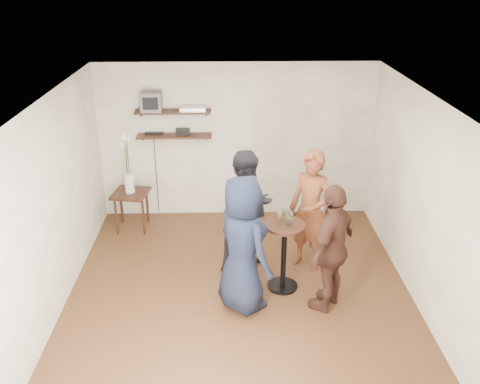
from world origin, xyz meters
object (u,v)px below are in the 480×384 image
radio (183,132)px  person_plaid (310,211)px  side_table (131,198)px  person_dark (248,212)px  crt_monitor (152,101)px  drinks_table (284,247)px  person_navy (243,245)px  dvd_deck (193,109)px  person_brown (332,248)px

radio → person_plaid: 2.54m
side_table → person_dark: (1.84, -1.24, 0.34)m
person_plaid → crt_monitor: bearing=-176.9°
drinks_table → person_navy: bearing=-145.1°
dvd_deck → person_plaid: (1.68, -1.61, -1.03)m
radio → person_brown: bearing=-52.3°
person_dark → person_navy: bearing=-138.8°
radio → person_navy: size_ratio=0.12×
person_brown → side_table: bearing=-89.6°
radio → side_table: size_ratio=0.34×
crt_monitor → side_table: bearing=-133.6°
dvd_deck → person_plaid: size_ratio=0.23×
drinks_table → person_plaid: person_plaid is taller
person_plaid → person_dark: (-0.86, -0.03, 0.01)m
crt_monitor → person_navy: size_ratio=0.18×
person_plaid → side_table: bearing=-166.1°
person_navy → person_brown: bearing=-126.2°
side_table → drinks_table: 2.87m
radio → crt_monitor: bearing=180.0°
radio → person_plaid: bearing=-41.0°
radio → person_plaid: size_ratio=0.13×
person_plaid → person_brown: (0.12, -0.94, -0.04)m
crt_monitor → drinks_table: crt_monitor is taller
drinks_table → person_plaid: 0.72m
crt_monitor → drinks_table: (1.90, -2.14, -1.40)m
crt_monitor → radio: size_ratio=1.45×
person_plaid → person_brown: 0.94m
dvd_deck → radio: size_ratio=1.82×
radio → drinks_table: (1.44, -2.14, -0.90)m
crt_monitor → person_dark: crt_monitor is taller
side_table → person_plaid: 2.97m
radio → person_dark: person_dark is taller
person_navy → radio: bearing=-15.4°
drinks_table → person_plaid: bearing=52.1°
radio → drinks_table: size_ratio=0.23×
crt_monitor → drinks_table: 3.19m
person_dark → drinks_table: bearing=-90.0°
side_table → drinks_table: drinks_table is taller
person_navy → person_dark: bearing=-41.2°
person_dark → person_navy: 0.88m
person_navy → drinks_table: bearing=-90.0°
radio → drinks_table: radio is taller
person_plaid → drinks_table: bearing=-90.0°
person_dark → radio: bearing=78.5°
crt_monitor → side_table: crt_monitor is taller
drinks_table → person_brown: size_ratio=0.57×
person_plaid → person_dark: bearing=-139.8°
drinks_table → person_navy: (-0.55, -0.38, 0.27)m
crt_monitor → person_brown: crt_monitor is taller
dvd_deck → person_navy: 2.81m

